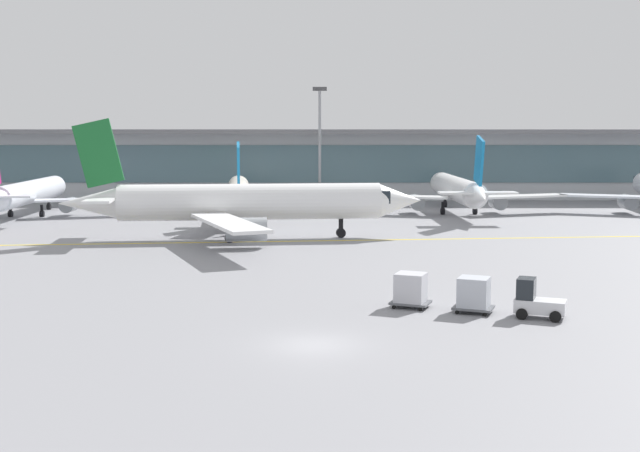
# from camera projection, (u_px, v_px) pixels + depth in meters

# --- Properties ---
(ground_plane) EXTENTS (400.00, 400.00, 0.00)m
(ground_plane) POSITION_uv_depth(u_px,v_px,m) (317.00, 345.00, 38.15)
(ground_plane) COLOR gray
(taxiway_centreline_stripe) EXTENTS (109.48, 11.42, 0.01)m
(taxiway_centreline_stripe) POSITION_uv_depth(u_px,v_px,m) (253.00, 242.00, 71.87)
(taxiway_centreline_stripe) COLOR yellow
(taxiway_centreline_stripe) RESTS_ON ground_plane
(terminal_concourse) EXTENTS (195.66, 11.00, 9.60)m
(terminal_concourse) POSITION_uv_depth(u_px,v_px,m) (322.00, 163.00, 114.91)
(terminal_concourse) COLOR #B2B7BC
(terminal_concourse) RESTS_ON ground_plane
(gate_airplane_1) EXTENTS (24.06, 25.80, 8.57)m
(gate_airplane_1) POSITION_uv_depth(u_px,v_px,m) (33.00, 193.00, 92.40)
(gate_airplane_1) COLOR silver
(gate_airplane_1) RESTS_ON ground_plane
(gate_airplane_2) EXTENTS (23.76, 25.68, 8.50)m
(gate_airplane_2) POSITION_uv_depth(u_px,v_px,m) (243.00, 193.00, 93.17)
(gate_airplane_2) COLOR silver
(gate_airplane_2) RESTS_ON ground_plane
(gate_airplane_3) EXTENTS (25.57, 27.48, 9.11)m
(gate_airplane_3) POSITION_uv_depth(u_px,v_px,m) (461.00, 190.00, 94.80)
(gate_airplane_3) COLOR white
(gate_airplane_3) RESTS_ON ground_plane
(taxiing_regional_jet) EXTENTS (32.45, 30.02, 10.74)m
(taxiing_regional_jet) POSITION_uv_depth(u_px,v_px,m) (250.00, 203.00, 73.43)
(taxiing_regional_jet) COLOR white
(taxiing_regional_jet) RESTS_ON ground_plane
(baggage_tug) EXTENTS (2.93, 2.35, 2.10)m
(baggage_tug) POSITION_uv_depth(u_px,v_px,m) (540.00, 301.00, 43.32)
(baggage_tug) COLOR silver
(baggage_tug) RESTS_ON ground_plane
(cargo_dolly_lead) EXTENTS (2.54, 2.26, 1.94)m
(cargo_dolly_lead) POSITION_uv_depth(u_px,v_px,m) (478.00, 294.00, 44.51)
(cargo_dolly_lead) COLOR #595B60
(cargo_dolly_lead) RESTS_ON ground_plane
(cargo_dolly_trailing) EXTENTS (2.54, 2.26, 1.94)m
(cargo_dolly_trailing) POSITION_uv_depth(u_px,v_px,m) (415.00, 289.00, 45.79)
(cargo_dolly_trailing) COLOR #595B60
(cargo_dolly_trailing) RESTS_ON ground_plane
(apron_light_mast_1) EXTENTS (1.80, 0.36, 14.99)m
(apron_light_mast_1) POSITION_uv_depth(u_px,v_px,m) (324.00, 141.00, 105.45)
(apron_light_mast_1) COLOR gray
(apron_light_mast_1) RESTS_ON ground_plane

